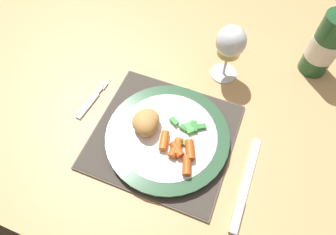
{
  "coord_description": "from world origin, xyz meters",
  "views": [
    {
      "loc": [
        0.18,
        -0.48,
        1.35
      ],
      "look_at": [
        0.05,
        -0.15,
        0.78
      ],
      "focal_mm": 32.0,
      "sensor_mm": 36.0,
      "label": 1
    }
  ],
  "objects": [
    {
      "name": "ground_plane",
      "position": [
        0.0,
        0.0,
        0.0
      ],
      "size": [
        6.0,
        6.0,
        0.0
      ],
      "primitive_type": "plane",
      "color": "brown"
    },
    {
      "name": "dining_table",
      "position": [
        0.0,
        0.0,
        0.66
      ],
      "size": [
        1.36,
        0.97,
        0.74
      ],
      "color": "tan",
      "rests_on": "ground"
    },
    {
      "name": "placemat",
      "position": [
        0.05,
        -0.18,
        0.74
      ],
      "size": [
        0.31,
        0.29,
        0.01
      ],
      "color": "brown",
      "rests_on": "dining_table"
    },
    {
      "name": "dinner_plate",
      "position": [
        0.06,
        -0.19,
        0.76
      ],
      "size": [
        0.28,
        0.28,
        0.02
      ],
      "color": "white",
      "rests_on": "placemat"
    },
    {
      "name": "breaded_croquettes",
      "position": [
        0.01,
        -0.19,
        0.79
      ],
      "size": [
        0.08,
        0.09,
        0.04
      ],
      "color": "tan",
      "rests_on": "dinner_plate"
    },
    {
      "name": "green_beans_pile",
      "position": [
        0.1,
        -0.16,
        0.77
      ],
      "size": [
        0.08,
        0.07,
        0.01
      ],
      "color": "#338438",
      "rests_on": "dinner_plate"
    },
    {
      "name": "glazed_carrots",
      "position": [
        0.1,
        -0.22,
        0.78
      ],
      "size": [
        0.09,
        0.08,
        0.02
      ],
      "color": "#CC5119",
      "rests_on": "dinner_plate"
    },
    {
      "name": "fork",
      "position": [
        -0.15,
        -0.16,
        0.74
      ],
      "size": [
        0.03,
        0.12,
        0.01
      ],
      "color": "silver",
      "rests_on": "dining_table"
    },
    {
      "name": "table_knife",
      "position": [
        0.25,
        -0.24,
        0.74
      ],
      "size": [
        0.02,
        0.22,
        0.01
      ],
      "color": "silver",
      "rests_on": "dining_table"
    },
    {
      "name": "wine_glass",
      "position": [
        0.13,
        0.05,
        0.85
      ],
      "size": [
        0.07,
        0.07,
        0.16
      ],
      "color": "silver",
      "rests_on": "dining_table"
    },
    {
      "name": "bottle",
      "position": [
        0.34,
        0.15,
        0.84
      ],
      "size": [
        0.07,
        0.07,
        0.28
      ],
      "color": "#23562D",
      "rests_on": "dining_table"
    }
  ]
}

